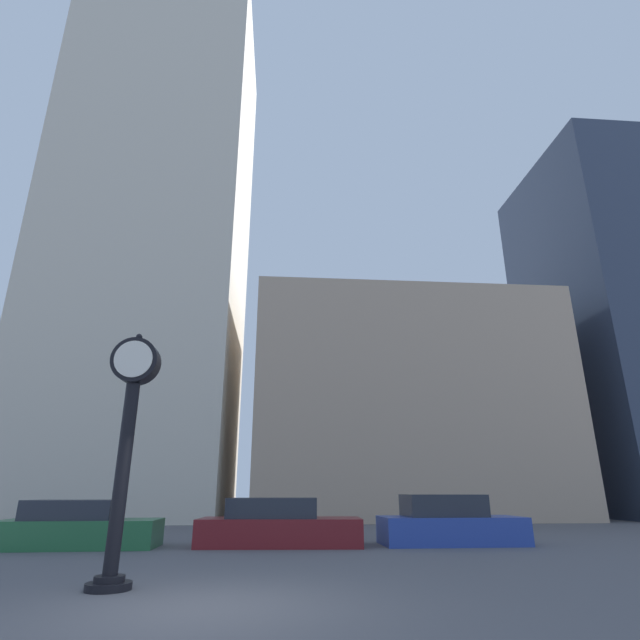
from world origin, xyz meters
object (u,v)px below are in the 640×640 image
car_maroon (278,526)px  car_blue (449,523)px  street_clock (128,429)px  car_green (77,528)px

car_maroon → car_blue: 5.22m
street_clock → car_blue: size_ratio=1.02×
car_green → car_maroon: 5.78m
street_clock → car_maroon: size_ratio=0.90×
car_maroon → car_blue: (5.22, 0.02, 0.03)m
car_green → car_blue: car_blue is taller
car_green → car_blue: bearing=-0.9°
car_blue → car_green: bearing=179.8°
street_clock → car_maroon: (2.78, 6.68, -2.03)m
car_green → car_blue: size_ratio=1.04×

